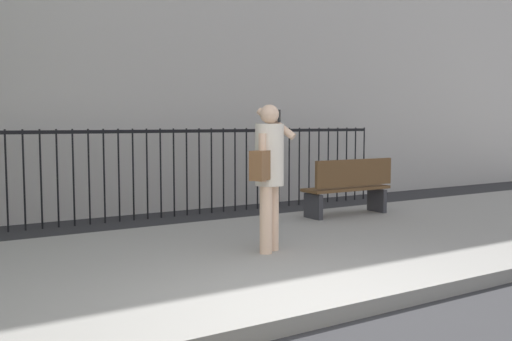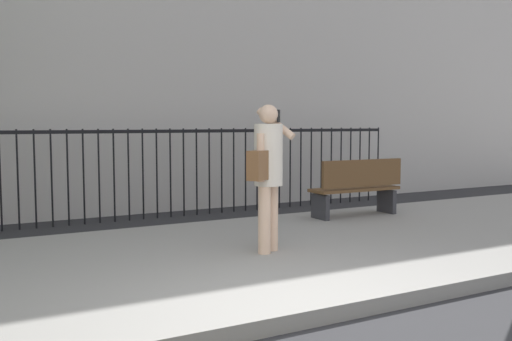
% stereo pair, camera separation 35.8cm
% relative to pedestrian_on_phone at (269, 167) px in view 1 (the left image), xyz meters
% --- Properties ---
extents(ground_plane, '(60.00, 60.00, 0.00)m').
position_rel_pedestrian_on_phone_xyz_m(ground_plane, '(-0.91, -2.03, -1.18)').
color(ground_plane, '#28282B').
extents(sidewalk, '(28.00, 4.40, 0.15)m').
position_rel_pedestrian_on_phone_xyz_m(sidewalk, '(-0.91, 0.17, -1.10)').
color(sidewalk, gray).
rests_on(sidewalk, ground).
extents(iron_fence, '(12.03, 0.04, 1.60)m').
position_rel_pedestrian_on_phone_xyz_m(iron_fence, '(-0.91, 3.87, -0.16)').
color(iron_fence, black).
rests_on(iron_fence, ground).
extents(pedestrian_on_phone, '(0.72, 0.63, 1.76)m').
position_rel_pedestrian_on_phone_xyz_m(pedestrian_on_phone, '(0.00, 0.00, 0.00)').
color(pedestrian_on_phone, beige).
rests_on(pedestrian_on_phone, sidewalk).
extents(street_bench, '(1.60, 0.45, 0.95)m').
position_rel_pedestrian_on_phone_xyz_m(street_bench, '(2.64, 1.56, -0.53)').
color(street_bench, brown).
rests_on(street_bench, sidewalk).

